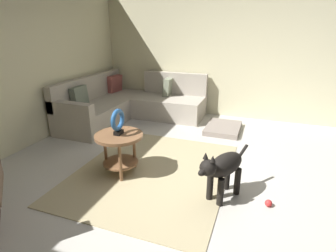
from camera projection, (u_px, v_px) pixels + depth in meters
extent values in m
cube|color=beige|center=(202.00, 191.00, 3.19)|extent=(6.00, 6.00, 0.10)
cube|color=beige|center=(240.00, 51.00, 5.30)|extent=(0.12, 6.00, 2.70)
cube|color=tan|center=(153.00, 171.00, 3.53)|extent=(2.30, 1.90, 0.01)
cube|color=#B2A899|center=(106.00, 111.00, 5.40)|extent=(2.20, 0.85, 0.42)
cube|color=#B2A899|center=(89.00, 88.00, 5.36)|extent=(2.20, 0.14, 0.46)
cube|color=#B2A899|center=(170.00, 107.00, 5.63)|extent=(0.85, 1.40, 0.42)
cube|color=#B2A899|center=(175.00, 83.00, 5.79)|extent=(0.14, 1.40, 0.46)
cube|color=#B2A899|center=(70.00, 109.00, 4.39)|extent=(0.16, 0.85, 0.22)
cube|color=#994C47|center=(115.00, 84.00, 6.00)|extent=(0.40, 0.21, 0.39)
cube|color=slate|center=(79.00, 97.00, 4.90)|extent=(0.39, 0.17, 0.39)
cube|color=gray|center=(168.00, 87.00, 5.72)|extent=(0.39, 0.17, 0.39)
cylinder|color=brown|center=(119.00, 136.00, 3.33)|extent=(0.60, 0.60, 0.04)
cylinder|color=brown|center=(121.00, 162.00, 3.46)|extent=(0.45, 0.45, 0.02)
cylinder|color=brown|center=(106.00, 153.00, 3.50)|extent=(0.04, 0.04, 0.50)
cylinder|color=brown|center=(120.00, 163.00, 3.23)|extent=(0.04, 0.04, 0.50)
cylinder|color=brown|center=(134.00, 151.00, 3.56)|extent=(0.04, 0.04, 0.50)
cube|color=black|center=(119.00, 132.00, 3.32)|extent=(0.12, 0.08, 0.05)
torus|color=#265999|center=(118.00, 120.00, 3.26)|extent=(0.28, 0.06, 0.28)
cube|color=gray|center=(223.00, 128.00, 4.93)|extent=(0.80, 0.60, 0.09)
cylinder|color=black|center=(220.00, 192.00, 2.82)|extent=(0.07, 0.07, 0.32)
cylinder|color=black|center=(210.00, 187.00, 2.91)|extent=(0.07, 0.07, 0.32)
cylinder|color=black|center=(237.00, 181.00, 3.01)|extent=(0.07, 0.07, 0.32)
cylinder|color=black|center=(227.00, 177.00, 3.11)|extent=(0.07, 0.07, 0.32)
ellipsoid|color=black|center=(225.00, 164.00, 2.88)|extent=(0.56, 0.43, 0.24)
sphere|color=black|center=(208.00, 168.00, 2.66)|extent=(0.17, 0.17, 0.17)
ellipsoid|color=black|center=(203.00, 172.00, 2.62)|extent=(0.14, 0.12, 0.07)
cone|color=black|center=(213.00, 159.00, 2.60)|extent=(0.06, 0.06, 0.07)
cone|color=black|center=(206.00, 156.00, 2.66)|extent=(0.06, 0.06, 0.07)
cylinder|color=black|center=(242.00, 152.00, 3.06)|extent=(0.19, 0.12, 0.16)
sphere|color=red|center=(268.00, 203.00, 2.84)|extent=(0.08, 0.08, 0.08)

